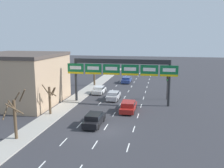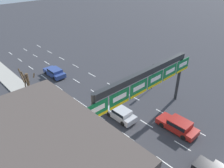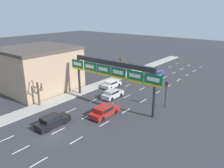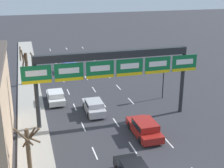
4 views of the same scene
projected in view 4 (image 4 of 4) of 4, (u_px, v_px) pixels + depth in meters
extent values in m
cube|color=white|center=(95.00, 153.00, 25.56)|extent=(0.12, 2.00, 0.01)
cube|color=white|center=(83.00, 127.00, 30.11)|extent=(0.12, 2.00, 0.01)
cube|color=white|center=(75.00, 107.00, 34.66)|extent=(0.12, 2.00, 0.01)
cube|color=white|center=(68.00, 92.00, 39.21)|extent=(0.12, 2.00, 0.01)
cube|color=white|center=(63.00, 80.00, 43.76)|extent=(0.12, 2.00, 0.01)
cube|color=white|center=(59.00, 70.00, 48.31)|extent=(0.12, 2.00, 0.01)
cube|color=white|center=(56.00, 62.00, 52.86)|extent=(0.12, 2.00, 0.01)
cube|color=white|center=(53.00, 56.00, 57.41)|extent=(0.12, 2.00, 0.01)
cube|color=white|center=(50.00, 50.00, 61.96)|extent=(0.12, 2.00, 0.01)
cube|color=white|center=(133.00, 148.00, 26.41)|extent=(0.12, 2.00, 0.01)
cube|color=white|center=(116.00, 122.00, 30.96)|extent=(0.12, 2.00, 0.01)
cube|color=white|center=(104.00, 104.00, 35.51)|extent=(0.12, 2.00, 0.01)
cube|color=white|center=(94.00, 89.00, 40.06)|extent=(0.12, 2.00, 0.01)
cube|color=white|center=(86.00, 78.00, 44.61)|extent=(0.12, 2.00, 0.01)
cube|color=white|center=(80.00, 69.00, 49.16)|extent=(0.12, 2.00, 0.01)
cube|color=white|center=(75.00, 61.00, 53.71)|extent=(0.12, 2.00, 0.01)
cube|color=white|center=(70.00, 54.00, 58.26)|extent=(0.12, 2.00, 0.01)
cube|color=white|center=(67.00, 49.00, 62.81)|extent=(0.12, 2.00, 0.01)
cube|color=white|center=(168.00, 142.00, 27.26)|extent=(0.12, 2.00, 0.01)
cube|color=white|center=(147.00, 119.00, 31.81)|extent=(0.12, 2.00, 0.01)
cube|color=white|center=(131.00, 101.00, 36.36)|extent=(0.12, 2.00, 0.01)
cube|color=white|center=(118.00, 87.00, 40.91)|extent=(0.12, 2.00, 0.01)
cube|color=white|center=(108.00, 76.00, 45.46)|extent=(0.12, 2.00, 0.01)
cube|color=white|center=(100.00, 67.00, 50.01)|extent=(0.12, 2.00, 0.01)
cube|color=white|center=(93.00, 60.00, 54.56)|extent=(0.12, 2.00, 0.01)
cube|color=white|center=(88.00, 53.00, 59.11)|extent=(0.12, 2.00, 0.01)
cube|color=white|center=(83.00, 48.00, 63.66)|extent=(0.12, 2.00, 0.01)
cylinder|color=#232628|center=(37.00, 94.00, 28.56)|extent=(0.40, 0.40, 7.10)
cylinder|color=#232628|center=(182.00, 80.00, 32.38)|extent=(0.40, 0.40, 7.10)
cube|color=#232628|center=(114.00, 55.00, 29.43)|extent=(14.80, 0.60, 0.70)
cube|color=#116B38|center=(36.00, 75.00, 27.65)|extent=(2.67, 0.08, 1.65)
cube|color=white|center=(36.00, 73.00, 27.57)|extent=(1.87, 0.02, 0.53)
cube|color=yellow|center=(37.00, 82.00, 27.83)|extent=(2.61, 0.02, 0.30)
cube|color=#116B38|center=(69.00, 72.00, 28.41)|extent=(2.67, 0.08, 1.65)
cube|color=white|center=(69.00, 71.00, 28.32)|extent=(1.87, 0.02, 0.53)
cube|color=yellow|center=(69.00, 79.00, 28.59)|extent=(2.61, 0.02, 0.30)
cube|color=#116B38|center=(100.00, 70.00, 29.16)|extent=(2.67, 0.08, 1.65)
cube|color=white|center=(100.00, 68.00, 29.07)|extent=(1.87, 0.02, 0.53)
cube|color=yellow|center=(100.00, 77.00, 29.34)|extent=(2.61, 0.02, 0.30)
cube|color=#116B38|center=(130.00, 67.00, 29.91)|extent=(2.67, 0.08, 1.65)
cube|color=white|center=(130.00, 66.00, 29.82)|extent=(1.87, 0.02, 0.53)
cube|color=yellow|center=(130.00, 74.00, 30.09)|extent=(2.61, 0.02, 0.30)
cube|color=#116B38|center=(158.00, 65.00, 30.66)|extent=(2.67, 0.08, 1.65)
cube|color=white|center=(158.00, 64.00, 30.58)|extent=(1.87, 0.02, 0.53)
cube|color=yellow|center=(158.00, 72.00, 30.84)|extent=(2.61, 0.02, 0.30)
cube|color=#116B38|center=(184.00, 63.00, 31.42)|extent=(2.67, 0.08, 1.65)
cube|color=white|center=(185.00, 62.00, 31.33)|extent=(1.87, 0.02, 0.53)
cube|color=yellow|center=(184.00, 70.00, 31.60)|extent=(2.61, 0.02, 0.30)
cube|color=#B7B7BC|center=(94.00, 108.00, 33.05)|extent=(1.77, 4.18, 0.74)
cube|color=#B7B7BC|center=(94.00, 103.00, 32.62)|extent=(1.63, 2.17, 0.50)
cube|color=black|center=(94.00, 103.00, 32.62)|extent=(1.66, 2.00, 0.36)
cylinder|color=black|center=(84.00, 106.00, 34.06)|extent=(0.22, 0.66, 0.66)
cylinder|color=black|center=(98.00, 105.00, 34.48)|extent=(0.22, 0.66, 0.66)
cylinder|color=black|center=(89.00, 115.00, 31.78)|extent=(0.22, 0.66, 0.66)
cylinder|color=black|center=(104.00, 114.00, 32.19)|extent=(0.22, 0.66, 0.66)
cube|color=silver|center=(56.00, 98.00, 35.93)|extent=(1.82, 4.09, 0.62)
cube|color=silver|center=(56.00, 94.00, 35.52)|extent=(1.68, 2.13, 0.55)
cube|color=black|center=(56.00, 94.00, 35.52)|extent=(1.71, 1.96, 0.40)
cylinder|color=black|center=(48.00, 96.00, 36.90)|extent=(0.22, 0.66, 0.66)
cylinder|color=black|center=(62.00, 95.00, 37.32)|extent=(0.22, 0.66, 0.66)
cylinder|color=black|center=(50.00, 104.00, 34.66)|extent=(0.22, 0.66, 0.66)
cylinder|color=black|center=(64.00, 102.00, 35.09)|extent=(0.22, 0.66, 0.66)
cylinder|color=black|center=(138.00, 166.00, 23.21)|extent=(0.22, 0.66, 0.66)
cube|color=navy|center=(70.00, 68.00, 47.71)|extent=(1.90, 4.56, 0.73)
cube|color=navy|center=(70.00, 64.00, 47.26)|extent=(1.75, 2.37, 0.46)
cube|color=black|center=(70.00, 64.00, 47.26)|extent=(1.79, 2.18, 0.33)
cylinder|color=black|center=(63.00, 67.00, 48.80)|extent=(0.22, 0.66, 0.66)
cylinder|color=black|center=(74.00, 66.00, 49.25)|extent=(0.22, 0.66, 0.66)
cylinder|color=black|center=(66.00, 72.00, 46.31)|extent=(0.22, 0.66, 0.66)
cylinder|color=black|center=(77.00, 71.00, 46.76)|extent=(0.22, 0.66, 0.66)
cube|color=maroon|center=(144.00, 129.00, 28.41)|extent=(1.95, 4.82, 0.66)
cube|color=maroon|center=(145.00, 125.00, 27.94)|extent=(1.79, 2.51, 0.62)
cube|color=black|center=(145.00, 125.00, 27.94)|extent=(1.83, 2.30, 0.45)
cylinder|color=black|center=(130.00, 126.00, 29.56)|extent=(0.22, 0.66, 0.66)
cylinder|color=black|center=(147.00, 123.00, 30.02)|extent=(0.22, 0.66, 0.66)
cylinder|color=black|center=(140.00, 140.00, 26.93)|extent=(0.22, 0.66, 0.66)
cylinder|color=black|center=(159.00, 138.00, 27.39)|extent=(0.22, 0.66, 0.66)
cylinder|color=black|center=(163.00, 85.00, 36.74)|extent=(0.12, 0.12, 3.22)
cube|color=black|center=(164.00, 68.00, 36.07)|extent=(0.30, 0.24, 0.90)
sphere|color=#3D0E0C|center=(165.00, 66.00, 35.85)|extent=(0.20, 0.20, 0.20)
sphere|color=#412F0C|center=(164.00, 69.00, 35.95)|extent=(0.20, 0.20, 0.20)
sphere|color=green|center=(164.00, 71.00, 36.05)|extent=(0.20, 0.20, 0.20)
cylinder|color=brown|center=(29.00, 153.00, 21.79)|extent=(0.32, 0.32, 3.74)
cylinder|color=brown|center=(33.00, 135.00, 21.92)|extent=(1.05, 1.01, 1.38)
cylinder|color=brown|center=(36.00, 140.00, 21.32)|extent=(0.73, 1.22, 1.05)
cylinder|color=brown|center=(23.00, 137.00, 20.68)|extent=(1.30, 0.61, 1.28)
cylinder|color=brown|center=(29.00, 137.00, 21.94)|extent=(1.11, 0.43, 1.60)
cylinder|color=brown|center=(27.00, 68.00, 41.21)|extent=(0.41, 0.41, 4.19)
cylinder|color=brown|center=(24.00, 61.00, 40.94)|extent=(0.56, 0.89, 1.60)
cylinder|color=brown|center=(22.00, 56.00, 40.46)|extent=(0.38, 0.99, 1.51)
cylinder|color=brown|center=(20.00, 54.00, 40.41)|extent=(0.26, 1.46, 1.64)
cylinder|color=brown|center=(33.00, 57.00, 40.67)|extent=(0.73, 1.90, 1.54)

